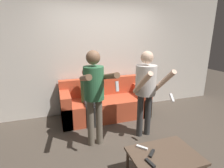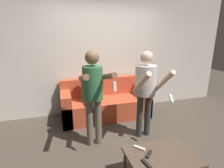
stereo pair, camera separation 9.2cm
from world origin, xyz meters
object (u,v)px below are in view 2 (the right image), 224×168
at_px(person_standing_right, 146,85).
at_px(coffee_table, 162,158).
at_px(person_standing_left, 93,89).
at_px(remote_mid, 149,154).
at_px(remote_near, 146,164).
at_px(remote_far, 139,148).
at_px(person_seated, 89,93).
at_px(couch, 105,104).

relative_size(person_standing_right, coffee_table, 1.87).
distance_m(person_standing_left, remote_mid, 1.22).
bearing_deg(person_standing_left, remote_near, -71.30).
bearing_deg(remote_near, remote_far, 80.80).
bearing_deg(remote_mid, remote_far, 112.79).
relative_size(coffee_table, remote_mid, 6.12).
bearing_deg(person_standing_left, person_standing_right, 0.30).
bearing_deg(person_seated, coffee_table, -73.41).
xyz_separation_m(person_standing_right, remote_far, (-0.49, -0.82, -0.56)).
bearing_deg(person_standing_left, couch, 65.58).
distance_m(person_standing_left, remote_far, 1.09).
bearing_deg(person_standing_left, coffee_table, -58.44).
bearing_deg(person_standing_left, remote_far, -63.01).
xyz_separation_m(person_seated, remote_far, (0.35, -1.67, -0.25)).
height_order(coffee_table, remote_near, remote_near).
distance_m(couch, person_standing_left, 1.29).
height_order(couch, coffee_table, couch).
relative_size(person_standing_left, person_standing_right, 1.02).
relative_size(person_seated, coffee_table, 1.42).
height_order(person_standing_left, remote_near, person_standing_left).
xyz_separation_m(remote_mid, remote_far, (-0.06, 0.14, 0.00)).
distance_m(person_seated, coffee_table, 1.97).
bearing_deg(remote_near, person_standing_right, 64.20).
bearing_deg(person_seated, couch, 21.03).
distance_m(remote_mid, remote_far, 0.15).
height_order(person_standing_left, coffee_table, person_standing_left).
xyz_separation_m(person_standing_left, remote_mid, (0.48, -0.96, -0.58)).
relative_size(remote_mid, remote_far, 0.98).
height_order(couch, remote_mid, couch).
bearing_deg(person_standing_right, remote_far, -120.66).
distance_m(couch, coffee_table, 2.02).
distance_m(coffee_table, remote_far, 0.29).
distance_m(person_seated, remote_far, 1.72).
height_order(couch, remote_near, couch).
height_order(person_seated, remote_mid, person_seated).
relative_size(coffee_table, remote_far, 5.99).
bearing_deg(person_standing_right, couch, 114.55).
bearing_deg(remote_far, person_standing_right, 59.34).
distance_m(couch, remote_far, 1.82).
height_order(remote_near, remote_mid, same).
xyz_separation_m(person_standing_right, coffee_table, (-0.28, -1.02, -0.61)).
bearing_deg(remote_far, coffee_table, -43.51).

